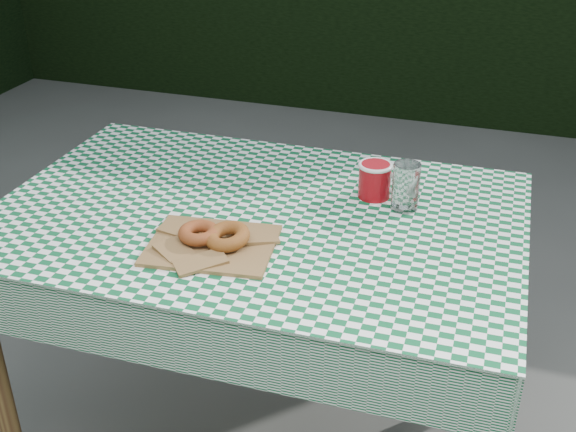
# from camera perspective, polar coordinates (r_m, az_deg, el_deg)

# --- Properties ---
(table) EXTENTS (1.23, 0.83, 0.75)m
(table) POSITION_cam_1_polar(r_m,az_deg,el_deg) (1.91, -2.29, -9.82)
(table) COLOR #4F321B
(table) RESTS_ON ground
(tablecloth) EXTENTS (1.25, 0.85, 0.01)m
(tablecloth) POSITION_cam_1_polar(r_m,az_deg,el_deg) (1.70, -2.54, 0.23)
(tablecloth) COLOR #0C502A
(tablecloth) RESTS_ON table
(paper_bag) EXTENTS (0.29, 0.25, 0.01)m
(paper_bag) POSITION_cam_1_polar(r_m,az_deg,el_deg) (1.56, -6.06, -2.22)
(paper_bag) COLOR olive
(paper_bag) RESTS_ON tablecloth
(bagel_front) EXTENTS (0.09, 0.09, 0.03)m
(bagel_front) POSITION_cam_1_polar(r_m,az_deg,el_deg) (1.57, -7.06, -1.33)
(bagel_front) COLOR brown
(bagel_front) RESTS_ON paper_bag
(bagel_back) EXTENTS (0.14, 0.14, 0.03)m
(bagel_back) POSITION_cam_1_polar(r_m,az_deg,el_deg) (1.54, -4.83, -1.62)
(bagel_back) COLOR brown
(bagel_back) RESTS_ON paper_bag
(coffee_mug) EXTENTS (0.16, 0.16, 0.09)m
(coffee_mug) POSITION_cam_1_polar(r_m,az_deg,el_deg) (1.77, 6.87, 2.82)
(coffee_mug) COLOR maroon
(coffee_mug) RESTS_ON tablecloth
(drinking_glass) EXTENTS (0.08, 0.08, 0.12)m
(drinking_glass) POSITION_cam_1_polar(r_m,az_deg,el_deg) (1.71, 9.30, 2.31)
(drinking_glass) COLOR silver
(drinking_glass) RESTS_ON tablecloth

